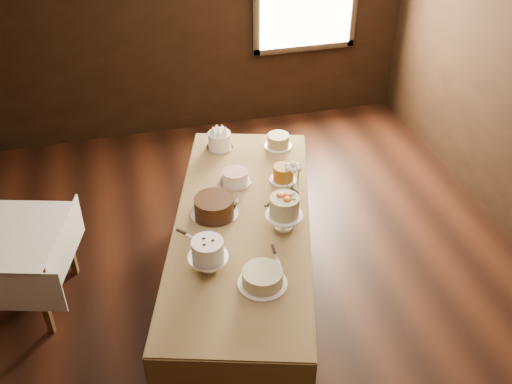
% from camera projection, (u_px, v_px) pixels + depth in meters
% --- Properties ---
extents(floor, '(5.00, 6.00, 0.01)m').
position_uv_depth(floor, '(262.00, 296.00, 5.01)').
color(floor, black).
rests_on(floor, ground).
extents(wall_back, '(5.00, 0.02, 2.80)m').
position_uv_depth(wall_back, '(193.00, 15.00, 6.54)').
color(wall_back, black).
rests_on(wall_back, ground).
extents(display_table, '(1.73, 2.80, 0.81)m').
position_uv_depth(display_table, '(242.00, 227.00, 4.57)').
color(display_table, '#4B2C13').
rests_on(display_table, ground).
extents(side_table, '(1.06, 1.06, 0.72)m').
position_uv_depth(side_table, '(6.00, 242.00, 4.60)').
color(side_table, '#4B2C13').
rests_on(side_table, ground).
extents(cake_meringue, '(0.25, 0.25, 0.16)m').
position_uv_depth(cake_meringue, '(220.00, 141.00, 5.35)').
color(cake_meringue, silver).
rests_on(cake_meringue, display_table).
extents(cake_speckled, '(0.25, 0.25, 0.12)m').
position_uv_depth(cake_speckled, '(278.00, 141.00, 5.38)').
color(cake_speckled, white).
rests_on(cake_speckled, display_table).
extents(cake_lattice, '(0.27, 0.27, 0.10)m').
position_uv_depth(cake_lattice, '(235.00, 178.00, 4.92)').
color(cake_lattice, silver).
rests_on(cake_lattice, display_table).
extents(cake_caramel, '(0.22, 0.22, 0.14)m').
position_uv_depth(cake_caramel, '(283.00, 174.00, 4.93)').
color(cake_caramel, white).
rests_on(cake_caramel, display_table).
extents(cake_chocolate, '(0.42, 0.42, 0.14)m').
position_uv_depth(cake_chocolate, '(214.00, 207.00, 4.57)').
color(cake_chocolate, silver).
rests_on(cake_chocolate, display_table).
extents(cake_flowers, '(0.29, 0.29, 0.29)m').
position_uv_depth(cake_flowers, '(284.00, 214.00, 4.40)').
color(cake_flowers, white).
rests_on(cake_flowers, display_table).
extents(cake_swirl, '(0.31, 0.31, 0.26)m').
position_uv_depth(cake_swirl, '(208.00, 256.00, 4.04)').
color(cake_swirl, silver).
rests_on(cake_swirl, display_table).
extents(cake_cream, '(0.39, 0.39, 0.12)m').
position_uv_depth(cake_cream, '(262.00, 278.00, 3.95)').
color(cake_cream, white).
rests_on(cake_cream, display_table).
extents(cake_server_b, '(0.04, 0.24, 0.01)m').
position_uv_depth(cake_server_b, '(277.00, 260.00, 4.17)').
color(cake_server_b, silver).
rests_on(cake_server_b, display_table).
extents(cake_server_c, '(0.12, 0.23, 0.01)m').
position_uv_depth(cake_server_c, '(238.00, 198.00, 4.77)').
color(cake_server_c, silver).
rests_on(cake_server_c, display_table).
extents(cake_server_d, '(0.22, 0.15, 0.01)m').
position_uv_depth(cake_server_d, '(279.00, 197.00, 4.78)').
color(cake_server_d, silver).
rests_on(cake_server_d, display_table).
extents(cake_server_e, '(0.17, 0.20, 0.01)m').
position_uv_depth(cake_server_e, '(193.00, 238.00, 4.37)').
color(cake_server_e, silver).
rests_on(cake_server_e, display_table).
extents(flower_vase, '(0.15, 0.15, 0.12)m').
position_uv_depth(flower_vase, '(292.00, 192.00, 4.73)').
color(flower_vase, '#2D2823').
rests_on(flower_vase, display_table).
extents(flower_bouquet, '(0.14, 0.14, 0.20)m').
position_uv_depth(flower_bouquet, '(293.00, 174.00, 4.63)').
color(flower_bouquet, white).
rests_on(flower_bouquet, flower_vase).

